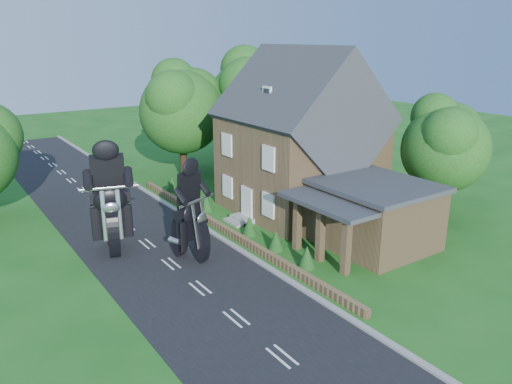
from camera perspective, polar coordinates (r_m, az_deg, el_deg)
ground at (r=22.68m, az=-6.40°, el=-10.89°), size 120.00×120.00×0.00m
road at (r=22.67m, az=-6.40°, el=-10.87°), size 7.00×80.00×0.02m
kerb at (r=24.36m, az=1.26°, el=-8.53°), size 0.30×80.00×0.12m
garden_wall at (r=28.46m, az=-3.56°, el=-4.31°), size 0.30×22.00×0.40m
house at (r=31.50m, az=5.09°, el=5.65°), size 9.54×8.64×10.24m
annex at (r=27.02m, az=13.08°, el=-2.40°), size 7.05×5.94×3.44m
tree_annex_side at (r=32.36m, az=21.10°, el=5.50°), size 5.64×5.20×7.48m
tree_house_right at (r=37.33m, az=9.96°, el=8.61°), size 6.51×6.00×8.40m
tree_behind_house at (r=41.42m, az=0.14°, el=11.16°), size 7.81×7.20×10.08m
tree_behind_left at (r=39.28m, az=-8.06°, el=9.93°), size 6.94×6.40×9.16m
shrub_a at (r=24.36m, az=5.83°, el=-7.34°), size 0.90×0.90×1.10m
shrub_b at (r=26.15m, az=2.29°, el=-5.48°), size 0.90×0.90×1.10m
shrub_c at (r=28.04m, az=-0.76°, el=-3.85°), size 0.90×0.90×1.10m
shrub_d at (r=32.08m, az=-5.72°, el=-1.17°), size 0.90×0.90×1.10m
shrub_e at (r=34.20m, az=-7.75°, el=-0.07°), size 0.90×0.90×1.10m
shrub_f at (r=36.36m, az=-9.53°, el=0.91°), size 0.90×0.90×1.10m
motorcycle_lead at (r=25.19m, az=-7.44°, el=-5.97°), size 1.03×1.72×1.57m
motorcycle_follow at (r=26.84m, az=-15.99°, el=-4.79°), size 1.00×1.96×1.77m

